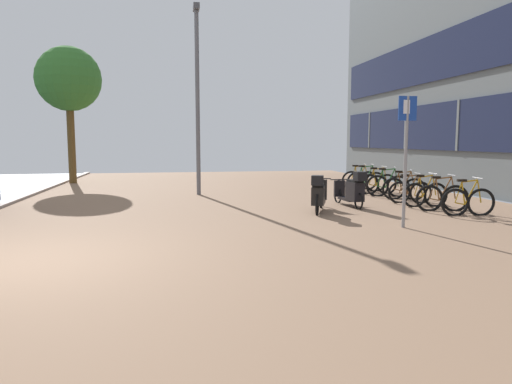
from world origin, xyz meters
name	(u,v)px	position (x,y,z in m)	size (l,w,h in m)	color
ground	(116,262)	(1.43, 0.00, -0.02)	(21.00, 40.00, 0.13)	black
bicycle_rack_00	(468,202)	(9.42, 2.91, 0.34)	(1.35, 0.48, 0.97)	black
bicycle_rack_01	(442,198)	(9.24, 3.71, 0.35)	(1.38, 0.48, 0.99)	black
bicycle_rack_02	(425,194)	(9.22, 4.51, 0.34)	(1.33, 0.48, 0.97)	black
bicycle_rack_03	(410,192)	(9.20, 5.31, 0.33)	(1.29, 0.48, 0.92)	black
bicycle_rack_04	(404,188)	(9.43, 6.11, 0.34)	(1.27, 0.58, 0.97)	black
bicycle_rack_05	(388,186)	(9.28, 6.91, 0.35)	(1.33, 0.60, 1.01)	black
bicycle_rack_06	(378,184)	(9.32, 7.70, 0.35)	(1.36, 0.48, 0.99)	black
bicycle_rack_07	(366,181)	(9.24, 8.50, 0.36)	(1.39, 0.49, 1.03)	black
bicycle_rack_08	(360,180)	(9.32, 9.30, 0.35)	(1.30, 0.51, 0.99)	black
scooter_near	(352,191)	(7.18, 4.79, 0.46)	(0.52, 1.82, 1.03)	black
scooter_mid	(319,195)	(5.98, 4.06, 0.45)	(0.93, 1.74, 1.01)	black
parking_sign	(406,148)	(7.09, 1.73, 1.68)	(0.40, 0.07, 2.74)	gray
lamp_post	(197,92)	(3.17, 8.53, 3.45)	(0.20, 0.52, 6.26)	slate
street_tree	(69,80)	(-1.96, 13.86, 4.40)	(2.72, 2.72, 5.80)	brown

